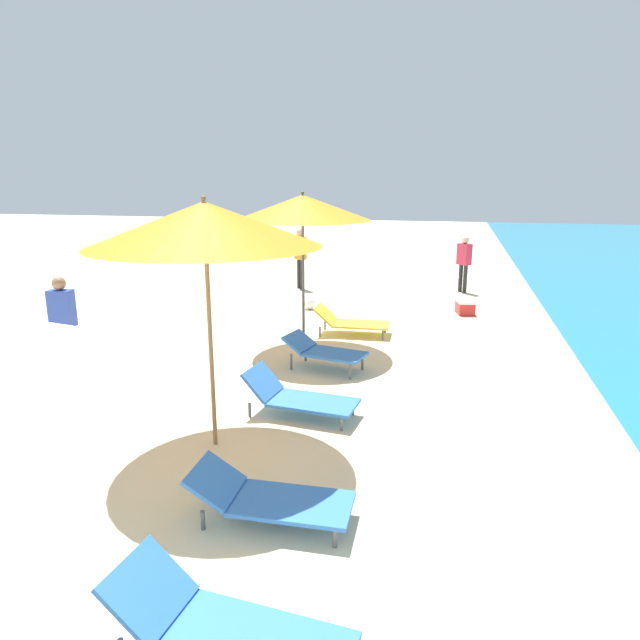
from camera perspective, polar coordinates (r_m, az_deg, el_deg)
lounger_nearest_shoreside at (r=4.08m, az=-9.71°, el=-28.41°), size 1.63×0.72×0.59m
umbrella_second at (r=6.15m, az=-11.63°, el=9.49°), size 2.52×2.52×2.85m
lounger_second_shoreside at (r=7.38m, az=-2.24°, el=-7.77°), size 1.52×0.77×0.59m
lounger_second_inland at (r=5.30m, az=-5.20°, el=-17.48°), size 1.48×0.63×0.48m
umbrella_farthest at (r=9.92m, az=-1.77°, el=11.32°), size 2.40×2.40×2.80m
lounger_farthest_shoreside at (r=11.11m, az=3.12°, el=-0.15°), size 1.49×0.70×0.57m
lounger_farthest_inland at (r=9.07m, az=0.42°, el=-3.15°), size 1.41×0.87×0.54m
person_walking_near at (r=9.60m, az=-24.67°, el=0.37°), size 0.39×0.27×1.56m
person_walking_mid at (r=15.66m, az=14.42°, el=6.05°), size 0.41×0.41×1.52m
person_walking_far at (r=15.66m, az=-2.02°, el=6.89°), size 0.41×0.41×1.68m
cooler_box at (r=13.24m, az=14.51°, el=1.28°), size 0.46×0.58×0.32m
beach_ball at (r=13.27m, az=-1.08°, el=1.72°), size 0.30×0.30×0.30m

